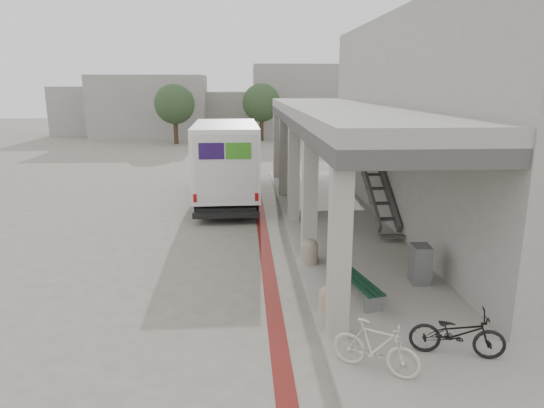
{
  "coord_description": "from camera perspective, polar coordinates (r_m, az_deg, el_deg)",
  "views": [
    {
      "loc": [
        0.39,
        -11.69,
        4.71
      ],
      "look_at": [
        1.14,
        0.85,
        1.6
      ],
      "focal_mm": 32.0,
      "sensor_mm": 36.0,
      "label": 1
    }
  ],
  "objects": [
    {
      "name": "ground",
      "position": [
        12.61,
        -5.01,
        -8.08
      ],
      "size": [
        120.0,
        120.0,
        0.0
      ],
      "primitive_type": "plane",
      "color": "#6B665C",
      "rests_on": "ground"
    },
    {
      "name": "bike_lane_stripe",
      "position": [
        14.49,
        -0.84,
        -5.04
      ],
      "size": [
        0.35,
        40.0,
        0.01
      ],
      "primitive_type": "cube",
      "color": "maroon",
      "rests_on": "ground"
    },
    {
      "name": "sidewalk",
      "position": [
        13.09,
        12.92,
        -7.27
      ],
      "size": [
        4.4,
        28.0,
        0.12
      ],
      "primitive_type": "cube",
      "color": "gray",
      "rests_on": "ground"
    },
    {
      "name": "transit_building",
      "position": [
        17.47,
        18.44,
        8.91
      ],
      "size": [
        7.6,
        17.0,
        7.0
      ],
      "color": "gray",
      "rests_on": "ground"
    },
    {
      "name": "distant_backdrop",
      "position": [
        47.73,
        -7.47,
        11.39
      ],
      "size": [
        28.0,
        10.0,
        6.5
      ],
      "color": "gray",
      "rests_on": "ground"
    },
    {
      "name": "tree_left",
      "position": [
        40.08,
        -11.39,
        11.46
      ],
      "size": [
        3.2,
        3.2,
        4.8
      ],
      "color": "#38281C",
      "rests_on": "ground"
    },
    {
      "name": "tree_mid",
      "position": [
        41.75,
        -1.25,
        11.81
      ],
      "size": [
        3.2,
        3.2,
        4.8
      ],
      "color": "#38281C",
      "rests_on": "ground"
    },
    {
      "name": "tree_right",
      "position": [
        41.84,
        10.05,
        11.61
      ],
      "size": [
        3.2,
        3.2,
        4.8
      ],
      "color": "#38281C",
      "rests_on": "ground"
    },
    {
      "name": "fedex_truck",
      "position": [
        19.95,
        -5.39,
        5.26
      ],
      "size": [
        2.55,
        7.66,
        3.25
      ],
      "rotation": [
        0.0,
        0.0,
        0.02
      ],
      "color": "black",
      "rests_on": "ground"
    },
    {
      "name": "bench",
      "position": [
        10.99,
        10.03,
        -9.25
      ],
      "size": [
        0.78,
        1.87,
        0.43
      ],
      "rotation": [
        0.0,
        0.0,
        0.22
      ],
      "color": "gray",
      "rests_on": "sidewalk"
    },
    {
      "name": "bollard_near",
      "position": [
        12.81,
        4.45,
        -5.55
      ],
      "size": [
        0.44,
        0.44,
        0.66
      ],
      "color": "gray",
      "rests_on": "sidewalk"
    },
    {
      "name": "bollard_far",
      "position": [
        10.2,
        6.67,
        -11.04
      ],
      "size": [
        0.4,
        0.4,
        0.61
      ],
      "color": "tan",
      "rests_on": "sidewalk"
    },
    {
      "name": "utility_cabinet",
      "position": [
        12.06,
        17.05,
        -6.76
      ],
      "size": [
        0.45,
        0.58,
        0.92
      ],
      "primitive_type": "cube",
      "rotation": [
        0.0,
        0.0,
        -0.07
      ],
      "color": "slate",
      "rests_on": "sidewalk"
    },
    {
      "name": "bicycle_black",
      "position": [
        9.22,
        20.96,
        -13.99
      ],
      "size": [
        1.69,
        0.97,
        0.84
      ],
      "primitive_type": "imported",
      "rotation": [
        0.0,
        0.0,
        1.3
      ],
      "color": "black",
      "rests_on": "sidewalk"
    },
    {
      "name": "bicycle_cream",
      "position": [
        8.37,
        12.12,
        -16.1
      ],
      "size": [
        1.47,
        1.15,
        0.89
      ],
      "primitive_type": "imported",
      "rotation": [
        0.0,
        0.0,
        1.0
      ],
      "color": "beige",
      "rests_on": "sidewalk"
    }
  ]
}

